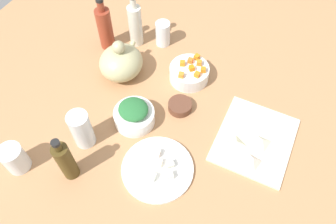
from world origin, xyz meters
TOP-DOWN VIEW (x-y plane):
  - tabletop at (0.00, 0.00)cm, footprint 190.00×190.00cm
  - cutting_board at (6.23, -29.68)cm, footprint 28.94×25.13cm
  - plate_tofu at (-18.33, -5.76)cm, footprint 22.99×22.99cm
  - bowl_greens at (-5.71, 10.07)cm, footprint 14.04×14.04cm
  - bowl_carrots at (20.72, 1.77)cm, footprint 14.87×14.87cm
  - bowl_small_side at (6.37, -1.52)cm, footprint 8.46×8.46cm
  - teapot at (11.26, 25.61)cm, footprint 18.40×16.06cm
  - bottle_0 at (21.42, 38.94)cm, footprint 5.83×5.83cm
  - bottle_1 at (-31.72, 17.82)cm, footprint 4.94×4.94cm
  - bottle_2 at (28.51, 29.36)cm, footprint 5.41×5.41cm
  - drinking_glass_0 at (33.10, 19.53)cm, footprint 5.88×5.88cm
  - drinking_glass_1 at (-20.04, 20.77)cm, footprint 6.87×6.87cm
  - drinking_glass_2 at (-37.35, 34.25)cm, footprint 7.40×7.40cm
  - carrot_cube_0 at (20.90, 4.83)cm, footprint 2.32×2.32cm
  - carrot_cube_1 at (20.24, 0.76)cm, footprint 2.54×2.54cm
  - carrot_cube_2 at (21.49, -3.34)cm, footprint 2.36×2.36cm
  - carrot_cube_3 at (15.53, 2.70)cm, footprint 2.15×2.15cm
  - carrot_cube_4 at (23.47, 2.78)cm, footprint 2.02×2.02cm
  - carrot_cube_5 at (26.29, 1.40)cm, footprint 2.17×2.17cm
  - carrot_cube_6 at (18.39, -2.32)cm, footprint 1.99×1.99cm
  - carrot_cube_7 at (23.97, -0.63)cm, footprint 2.25×2.25cm
  - chopped_greens_mound at (-5.71, 10.07)cm, footprint 11.60×12.07cm
  - tofu_cube_0 at (-19.20, -10.52)cm, footprint 3.10×3.10cm
  - tofu_cube_1 at (-17.11, -5.53)cm, footprint 2.56×2.56cm
  - tofu_cube_2 at (-15.76, -8.88)cm, footprint 3.11×3.11cm
  - tofu_cube_3 at (-22.13, -5.95)cm, footprint 2.42×2.42cm
  - tofu_cube_4 at (-14.18, -3.34)cm, footprint 2.55×2.55cm
  - dumpling_0 at (1.00, -24.76)cm, footprint 7.07×7.20cm
  - dumpling_1 at (5.29, -31.87)cm, footprint 7.49×7.59cm
  - dumpling_2 at (-2.63, -31.51)cm, footprint 7.09×7.15cm

SIDE VIEW (x-z plane):
  - tabletop at x=0.00cm, z-range 0.00..3.00cm
  - cutting_board at x=6.23cm, z-range 3.00..4.00cm
  - plate_tofu at x=-18.33cm, z-range 3.00..4.20cm
  - bowl_small_side at x=6.37cm, z-range 3.00..6.10cm
  - dumpling_0 at x=1.00cm, z-range 4.00..6.57cm
  - tofu_cube_0 at x=-19.20cm, z-range 4.20..6.40cm
  - tofu_cube_1 at x=-17.11cm, z-range 4.20..6.40cm
  - tofu_cube_2 at x=-15.76cm, z-range 4.20..6.40cm
  - tofu_cube_3 at x=-22.13cm, z-range 4.20..6.40cm
  - tofu_cube_4 at x=-14.18cm, z-range 4.20..6.40cm
  - dumpling_1 at x=5.29cm, z-range 4.00..6.73cm
  - dumpling_2 at x=-2.63cm, z-range 4.00..6.98cm
  - bowl_greens at x=-5.71cm, z-range 3.00..8.48cm
  - bowl_carrots at x=20.72cm, z-range 3.00..8.79cm
  - drinking_glass_2 at x=-37.35cm, z-range 3.00..12.79cm
  - drinking_glass_0 at x=33.10cm, z-range 3.00..13.38cm
  - teapot at x=11.26cm, z-range 1.12..17.37cm
  - carrot_cube_0 at x=20.90cm, z-range 8.79..10.59cm
  - carrot_cube_1 at x=20.24cm, z-range 8.79..10.59cm
  - carrot_cube_2 at x=21.49cm, z-range 8.79..10.59cm
  - carrot_cube_3 at x=15.53cm, z-range 8.79..10.59cm
  - carrot_cube_4 at x=23.47cm, z-range 8.79..10.59cm
  - carrot_cube_5 at x=26.29cm, z-range 8.79..10.59cm
  - carrot_cube_6 at x=18.39cm, z-range 8.79..10.59cm
  - carrot_cube_7 at x=23.97cm, z-range 8.79..10.59cm
  - drinking_glass_1 at x=-20.04cm, z-range 3.00..17.36cm
  - chopped_greens_mound at x=-5.71cm, z-range 8.48..12.04cm
  - bottle_1 at x=-31.72cm, z-range 1.55..21.35cm
  - bottle_2 at x=28.51cm, z-range 0.99..23.99cm
  - bottle_0 at x=21.42cm, z-range 1.00..24.06cm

